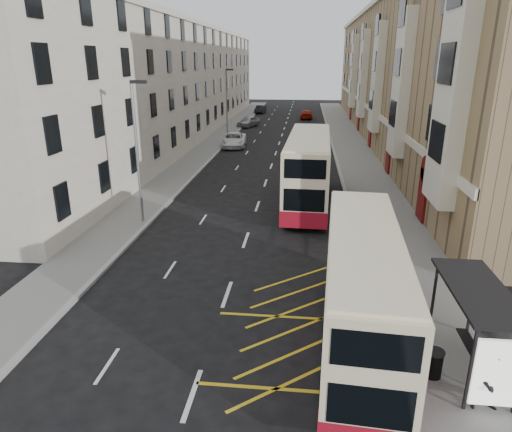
# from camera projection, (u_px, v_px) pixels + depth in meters

# --- Properties ---
(ground) EXTENTS (200.00, 200.00, 0.00)m
(ground) POSITION_uv_depth(u_px,v_px,m) (207.00, 353.00, 15.08)
(ground) COLOR black
(ground) RESTS_ON ground
(pavement_right) EXTENTS (4.00, 120.00, 0.15)m
(pavement_right) POSITION_uv_depth(u_px,v_px,m) (359.00, 163.00, 42.43)
(pavement_right) COLOR slate
(pavement_right) RESTS_ON ground
(pavement_left) EXTENTS (3.00, 120.00, 0.15)m
(pavement_left) POSITION_uv_depth(u_px,v_px,m) (196.00, 159.00, 44.01)
(pavement_left) COLOR slate
(pavement_left) RESTS_ON ground
(kerb_right) EXTENTS (0.25, 120.00, 0.15)m
(kerb_right) POSITION_uv_depth(u_px,v_px,m) (337.00, 162.00, 42.64)
(kerb_right) COLOR gray
(kerb_right) RESTS_ON ground
(kerb_left) EXTENTS (0.25, 120.00, 0.15)m
(kerb_left) POSITION_uv_depth(u_px,v_px,m) (211.00, 159.00, 43.86)
(kerb_left) COLOR gray
(kerb_left) RESTS_ON ground
(road_markings) EXTENTS (10.00, 110.00, 0.01)m
(road_markings) POSITION_uv_depth(u_px,v_px,m) (282.00, 136.00, 57.37)
(road_markings) COLOR silver
(road_markings) RESTS_ON ground
(terrace_right) EXTENTS (10.75, 79.00, 15.25)m
(terrace_right) POSITION_uv_depth(u_px,v_px,m) (409.00, 74.00, 53.75)
(terrace_right) COLOR #907453
(terrace_right) RESTS_ON ground
(terrace_left) EXTENTS (9.18, 79.00, 13.25)m
(terrace_left) POSITION_uv_depth(u_px,v_px,m) (176.00, 82.00, 57.09)
(terrace_left) COLOR silver
(terrace_left) RESTS_ON ground
(bus_shelter) EXTENTS (1.65, 4.25, 2.70)m
(bus_shelter) POSITION_uv_depth(u_px,v_px,m) (485.00, 317.00, 13.16)
(bus_shelter) COLOR black
(bus_shelter) RESTS_ON pavement_right
(guard_railing) EXTENTS (0.06, 6.56, 1.01)m
(guard_railing) POSITION_uv_depth(u_px,v_px,m) (377.00, 264.00, 19.56)
(guard_railing) COLOR #AE2E1B
(guard_railing) RESTS_ON pavement_right
(street_lamp_near) EXTENTS (0.93, 0.18, 8.00)m
(street_lamp_near) POSITION_uv_depth(u_px,v_px,m) (137.00, 145.00, 25.49)
(street_lamp_near) COLOR gray
(street_lamp_near) RESTS_ON pavement_left
(street_lamp_far) EXTENTS (0.93, 0.18, 8.00)m
(street_lamp_far) POSITION_uv_depth(u_px,v_px,m) (227.00, 100.00, 53.69)
(street_lamp_far) COLOR gray
(street_lamp_far) RESTS_ON pavement_left
(double_decker_front) EXTENTS (2.96, 10.21, 4.02)m
(double_decker_front) POSITION_uv_depth(u_px,v_px,m) (361.00, 290.00, 14.90)
(double_decker_front) COLOR #FCEABF
(double_decker_front) RESTS_ON ground
(double_decker_rear) EXTENTS (3.05, 11.60, 4.59)m
(double_decker_rear) POSITION_uv_depth(u_px,v_px,m) (308.00, 170.00, 29.83)
(double_decker_rear) COLOR #FCEABF
(double_decker_rear) RESTS_ON ground
(litter_bin) EXTENTS (0.54, 0.54, 0.89)m
(litter_bin) POSITION_uv_depth(u_px,v_px,m) (434.00, 363.00, 13.60)
(litter_bin) COLOR black
(litter_bin) RESTS_ON pavement_right
(pedestrian_near) EXTENTS (0.78, 0.68, 1.81)m
(pedestrian_near) POSITION_uv_depth(u_px,v_px,m) (480.00, 365.00, 12.81)
(pedestrian_near) COLOR black
(pedestrian_near) RESTS_ON pavement_right
(pedestrian_mid) EXTENTS (0.91, 0.72, 1.82)m
(pedestrian_mid) POSITION_uv_depth(u_px,v_px,m) (492.00, 381.00, 12.17)
(pedestrian_mid) COLOR black
(pedestrian_mid) RESTS_ON pavement_right
(pedestrian_far) EXTENTS (1.11, 0.98, 1.81)m
(pedestrian_far) POSITION_uv_depth(u_px,v_px,m) (379.00, 258.00, 19.67)
(pedestrian_far) COLOR black
(pedestrian_far) RESTS_ON pavement_right
(white_van) EXTENTS (2.96, 5.72, 1.54)m
(white_van) POSITION_uv_depth(u_px,v_px,m) (234.00, 140.00, 50.20)
(white_van) COLOR white
(white_van) RESTS_ON ground
(car_silver) EXTENTS (3.32, 4.83, 1.53)m
(car_silver) POSITION_uv_depth(u_px,v_px,m) (248.00, 121.00, 65.06)
(car_silver) COLOR #999BA0
(car_silver) RESTS_ON ground
(car_dark) EXTENTS (1.88, 4.28, 1.37)m
(car_dark) POSITION_uv_depth(u_px,v_px,m) (260.00, 109.00, 81.53)
(car_dark) COLOR black
(car_dark) RESTS_ON ground
(car_red) EXTENTS (2.01, 4.87, 1.41)m
(car_red) POSITION_uv_depth(u_px,v_px,m) (306.00, 115.00, 73.76)
(car_red) COLOR #961000
(car_red) RESTS_ON ground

